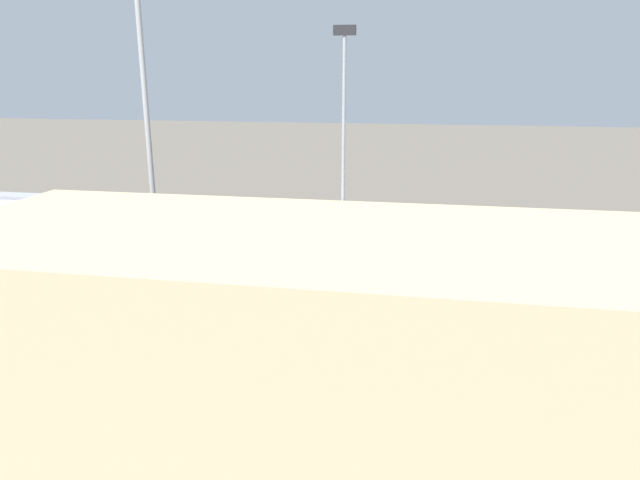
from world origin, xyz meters
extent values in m
plane|color=#60594F|center=(0.00, 0.00, 0.00)|extent=(400.00, 400.00, 0.00)
cube|color=#4C443D|center=(0.00, -12.50, 0.06)|extent=(140.00, 2.80, 0.12)
cube|color=#4C443D|center=(0.00, -7.50, 0.06)|extent=(140.00, 2.80, 0.12)
cube|color=#4C443D|center=(0.00, -2.50, 0.06)|extent=(140.00, 2.80, 0.12)
cube|color=#4C443D|center=(0.00, 2.50, 0.06)|extent=(140.00, 2.80, 0.12)
cube|color=#3D3833|center=(0.00, 7.50, 0.06)|extent=(140.00, 2.80, 0.12)
cube|color=#3D3833|center=(0.00, 12.50, 0.06)|extent=(140.00, 2.80, 0.12)
cube|color=silver|center=(-27.51, 2.50, 2.02)|extent=(23.00, 3.00, 3.80)
cube|color=silver|center=(-3.31, 2.50, 2.02)|extent=(23.00, 3.00, 3.80)
cube|color=silver|center=(20.89, 2.50, 2.02)|extent=(23.00, 3.00, 3.80)
cube|color=#A8AAB2|center=(-25.30, -12.50, 2.02)|extent=(23.00, 3.00, 3.80)
cube|color=#A8AAB2|center=(-1.10, -12.50, 2.02)|extent=(23.00, 3.00, 3.80)
cube|color=#A8AAB2|center=(23.10, -12.50, 2.02)|extent=(23.00, 3.00, 3.80)
cube|color=#A8AAB2|center=(47.30, -12.50, 2.02)|extent=(23.00, 3.00, 3.80)
cube|color=#A8AAB2|center=(-20.14, -2.50, 2.02)|extent=(23.00, 3.00, 3.80)
cube|color=#A8AAB2|center=(4.06, -2.50, 2.02)|extent=(23.00, 3.00, 3.80)
cube|color=#A8AAB2|center=(28.26, -2.50, 2.02)|extent=(23.00, 3.00, 3.80)
cube|color=silver|center=(-6.22, -7.50, 2.02)|extent=(23.00, 3.00, 3.80)
cube|color=maroon|center=(-6.22, -7.50, 2.09)|extent=(22.40, 3.06, 0.36)
cube|color=silver|center=(17.98, -7.50, 2.02)|extent=(23.00, 3.00, 3.80)
cube|color=maroon|center=(17.98, -7.50, 1.83)|extent=(22.40, 3.06, 0.36)
cube|color=silver|center=(42.18, -7.50, 2.02)|extent=(23.00, 3.00, 3.80)
cube|color=maroon|center=(42.18, -7.50, 1.69)|extent=(22.40, 3.06, 0.36)
cylinder|color=#9EA0A5|center=(-0.63, -14.89, 12.61)|extent=(0.44, 0.44, 25.21)
cube|color=#262628|center=(-0.63, -14.89, 25.81)|extent=(2.80, 0.70, 1.20)
cylinder|color=#9EA0A5|center=(10.69, 16.40, 15.13)|extent=(0.44, 0.44, 30.25)
cube|color=tan|center=(-12.45, 31.52, 6.28)|extent=(54.45, 16.37, 12.55)
camera|label=1|loc=(-11.40, 59.90, 20.40)|focal=32.43mm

